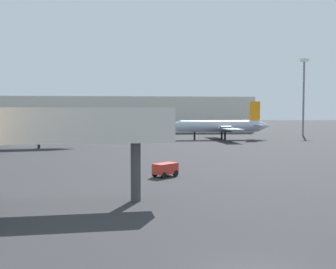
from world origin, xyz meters
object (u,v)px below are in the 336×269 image
object	(u,v)px
airplane_distant	(221,126)
baggage_cart	(165,169)
jet_bridge	(10,128)
light_mast_right	(304,92)

from	to	relation	value
airplane_distant	baggage_cart	xyz separation A→B (m)	(-17.24, -50.65, -2.34)
jet_bridge	baggage_cart	distance (m)	16.19
airplane_distant	jet_bridge	world-z (taller)	airplane_distant
jet_bridge	baggage_cart	xyz separation A→B (m)	(11.21, 10.83, -4.40)
baggage_cart	light_mast_right	size ratio (longest dim) A/B	0.13
light_mast_right	airplane_distant	bearing A→B (deg)	-151.66
jet_bridge	airplane_distant	bearing A→B (deg)	-119.14
baggage_cart	airplane_distant	bearing A→B (deg)	29.52
airplane_distant	jet_bridge	size ratio (longest dim) A/B	1.19
jet_bridge	light_mast_right	distance (m)	93.12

